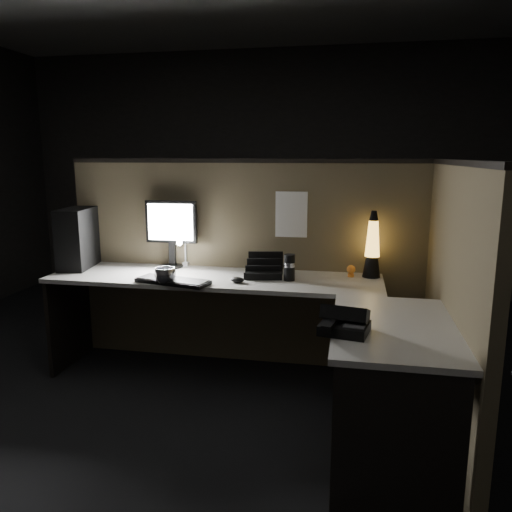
% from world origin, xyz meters
% --- Properties ---
extents(floor, '(6.00, 6.00, 0.00)m').
position_xyz_m(floor, '(0.00, 0.00, 0.00)').
color(floor, black).
rests_on(floor, ground).
extents(room_shell, '(6.00, 6.00, 6.00)m').
position_xyz_m(room_shell, '(0.00, 0.00, 1.62)').
color(room_shell, silver).
rests_on(room_shell, ground).
extents(partition_back, '(2.66, 0.06, 1.50)m').
position_xyz_m(partition_back, '(0.00, 0.93, 0.75)').
color(partition_back, brown).
rests_on(partition_back, ground).
extents(partition_right, '(0.06, 1.66, 1.50)m').
position_xyz_m(partition_right, '(1.33, 0.10, 0.75)').
color(partition_right, brown).
rests_on(partition_right, ground).
extents(desk, '(2.60, 1.60, 0.73)m').
position_xyz_m(desk, '(0.18, 0.25, 0.58)').
color(desk, '#A7A59E').
rests_on(desk, ground).
extents(pc_tower, '(0.25, 0.44, 0.44)m').
position_xyz_m(pc_tower, '(-1.22, 0.69, 0.95)').
color(pc_tower, black).
rests_on(pc_tower, desk).
extents(monitor, '(0.39, 0.17, 0.50)m').
position_xyz_m(monitor, '(-0.54, 0.83, 1.03)').
color(monitor, black).
rests_on(monitor, desk).
extents(keyboard, '(0.52, 0.28, 0.02)m').
position_xyz_m(keyboard, '(-0.36, 0.37, 0.74)').
color(keyboard, black).
rests_on(keyboard, desk).
extents(mouse, '(0.10, 0.08, 0.04)m').
position_xyz_m(mouse, '(0.05, 0.46, 0.75)').
color(mouse, black).
rests_on(mouse, desk).
extents(clip_lamp, '(0.04, 0.17, 0.22)m').
position_xyz_m(clip_lamp, '(-0.45, 0.82, 0.86)').
color(clip_lamp, white).
rests_on(clip_lamp, desk).
extents(organizer, '(0.28, 0.26, 0.18)m').
position_xyz_m(organizer, '(0.19, 0.66, 0.77)').
color(organizer, black).
rests_on(organizer, desk).
extents(lava_lamp, '(0.12, 0.12, 0.46)m').
position_xyz_m(lava_lamp, '(0.92, 0.79, 0.92)').
color(lava_lamp, black).
rests_on(lava_lamp, desk).
extents(travel_mug, '(0.08, 0.08, 0.18)m').
position_xyz_m(travel_mug, '(0.38, 0.59, 0.82)').
color(travel_mug, black).
rests_on(travel_mug, desk).
extents(steel_mug, '(0.18, 0.18, 0.11)m').
position_xyz_m(steel_mug, '(-0.40, 0.34, 0.78)').
color(steel_mug, silver).
rests_on(steel_mug, desk).
extents(figurine, '(0.06, 0.06, 0.06)m').
position_xyz_m(figurine, '(0.78, 0.77, 0.78)').
color(figurine, orange).
rests_on(figurine, desk).
extents(pinned_paper, '(0.23, 0.00, 0.33)m').
position_xyz_m(pinned_paper, '(0.35, 0.90, 1.14)').
color(pinned_paper, white).
rests_on(pinned_paper, partition_back).
extents(desk_phone, '(0.25, 0.26, 0.13)m').
position_xyz_m(desk_phone, '(0.76, -0.35, 0.78)').
color(desk_phone, black).
rests_on(desk_phone, desk).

